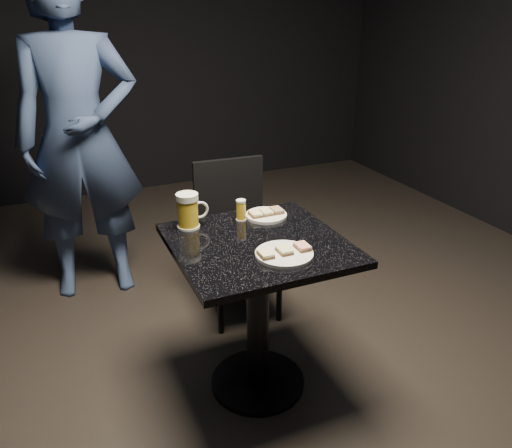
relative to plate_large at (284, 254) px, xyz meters
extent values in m
plane|color=black|center=(-0.04, 0.16, -0.76)|extent=(6.00, 6.00, 0.00)
plane|color=black|center=(-0.04, 3.16, 0.74)|extent=(5.00, 0.00, 5.00)
cylinder|color=white|center=(0.00, 0.00, 0.00)|extent=(0.23, 0.23, 0.01)
cylinder|color=white|center=(0.10, 0.39, 0.00)|extent=(0.19, 0.19, 0.01)
imported|color=navy|center=(-0.61, 1.41, 0.19)|extent=(0.74, 0.53, 1.90)
cylinder|color=black|center=(-0.04, 0.16, -0.74)|extent=(0.44, 0.44, 0.03)
cylinder|color=black|center=(-0.04, 0.16, -0.38)|extent=(0.10, 0.10, 0.69)
cube|color=black|center=(-0.04, 0.16, -0.02)|extent=(0.70, 0.70, 0.03)
cylinder|color=white|center=(-0.27, 0.41, 0.00)|extent=(0.10, 0.10, 0.01)
cylinder|color=yellow|center=(-0.27, 0.41, 0.06)|extent=(0.09, 0.09, 0.12)
cylinder|color=white|center=(-0.27, 0.41, 0.14)|extent=(0.10, 0.10, 0.03)
torus|color=silver|center=(-0.21, 0.41, 0.07)|extent=(0.08, 0.01, 0.08)
cylinder|color=silver|center=(-0.02, 0.40, 0.00)|extent=(0.05, 0.05, 0.01)
cylinder|color=yellow|center=(-0.02, 0.40, 0.04)|extent=(0.04, 0.04, 0.08)
cylinder|color=silver|center=(-0.02, 0.40, 0.09)|extent=(0.04, 0.04, 0.01)
cube|color=black|center=(0.12, 0.77, -0.31)|extent=(0.42, 0.42, 0.04)
cylinder|color=black|center=(-0.06, 0.61, -0.54)|extent=(0.03, 0.03, 0.43)
cylinder|color=black|center=(0.28, 0.59, -0.54)|extent=(0.03, 0.03, 0.43)
cylinder|color=black|center=(-0.05, 0.95, -0.54)|extent=(0.03, 0.03, 0.43)
cylinder|color=black|center=(0.30, 0.93, -0.54)|extent=(0.03, 0.03, 0.43)
cube|color=black|center=(0.13, 0.96, -0.09)|extent=(0.40, 0.05, 0.40)
cube|color=#4C3521|center=(-0.08, 0.00, 0.01)|extent=(0.05, 0.07, 0.01)
cube|color=beige|center=(-0.08, 0.00, 0.02)|extent=(0.05, 0.07, 0.01)
cube|color=#4C3521|center=(0.00, 0.00, 0.01)|extent=(0.05, 0.07, 0.01)
cube|color=#D1D184|center=(0.00, 0.00, 0.02)|extent=(0.05, 0.07, 0.01)
cube|color=#4C3521|center=(0.08, 0.00, 0.01)|extent=(0.05, 0.07, 0.01)
cube|color=tan|center=(0.08, 0.00, 0.02)|extent=(0.05, 0.07, 0.01)
cube|color=#4C3521|center=(0.04, 0.39, 0.01)|extent=(0.05, 0.07, 0.01)
cube|color=#D1D184|center=(0.04, 0.39, 0.02)|extent=(0.05, 0.07, 0.01)
cube|color=#4C3521|center=(0.10, 0.39, 0.01)|extent=(0.05, 0.07, 0.01)
cube|color=beige|center=(0.10, 0.39, 0.02)|extent=(0.05, 0.07, 0.01)
cube|color=#4C3521|center=(0.15, 0.39, 0.01)|extent=(0.05, 0.07, 0.01)
cube|color=#8C7251|center=(0.15, 0.39, 0.02)|extent=(0.05, 0.07, 0.01)
camera|label=1|loc=(-0.79, -1.55, 0.89)|focal=35.00mm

